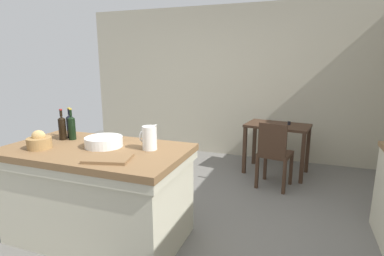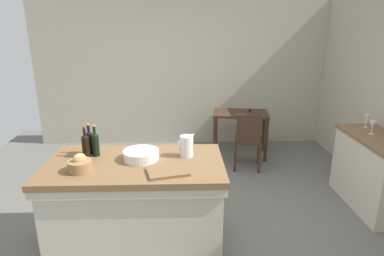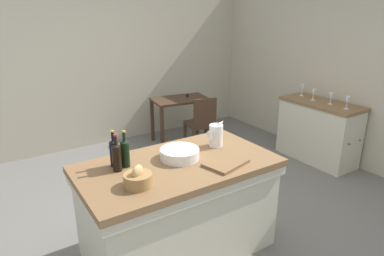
{
  "view_description": "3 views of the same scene",
  "coord_description": "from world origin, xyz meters",
  "px_view_note": "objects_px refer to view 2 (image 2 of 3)",
  "views": [
    {
      "loc": [
        1.25,
        -2.65,
        1.67
      ],
      "look_at": [
        0.08,
        0.55,
        0.91
      ],
      "focal_mm": 28.16,
      "sensor_mm": 36.0,
      "label": 1
    },
    {
      "loc": [
        -0.05,
        -3.37,
        2.14
      ],
      "look_at": [
        0.08,
        0.46,
        0.94
      ],
      "focal_mm": 30.63,
      "sensor_mm": 36.0,
      "label": 2
    },
    {
      "loc": [
        -1.83,
        -2.75,
        2.13
      ],
      "look_at": [
        0.2,
        0.38,
        0.83
      ],
      "focal_mm": 31.71,
      "sensor_mm": 36.0,
      "label": 3
    }
  ],
  "objects_px": {
    "pitcher": "(187,146)",
    "wine_bottle_dark": "(95,144)",
    "side_cabinet": "(373,172)",
    "wash_bowl": "(141,155)",
    "wine_bottle_green": "(86,145)",
    "writing_desk": "(241,120)",
    "wine_glass_right": "(367,119)",
    "wine_bottle_amber": "(90,142)",
    "wine_glass_middle": "(373,125)",
    "cutting_board": "(168,171)",
    "wooden_chair": "(248,139)",
    "island_table": "(137,200)",
    "bread_basket": "(80,165)"
  },
  "relations": [
    {
      "from": "writing_desk",
      "to": "side_cabinet",
      "type": "bearing_deg",
      "value": -52.58
    },
    {
      "from": "wine_bottle_amber",
      "to": "wine_glass_middle",
      "type": "height_order",
      "value": "wine_bottle_amber"
    },
    {
      "from": "side_cabinet",
      "to": "wine_bottle_dark",
      "type": "height_order",
      "value": "wine_bottle_dark"
    },
    {
      "from": "island_table",
      "to": "wine_bottle_dark",
      "type": "xyz_separation_m",
      "value": [
        -0.4,
        0.17,
        0.54
      ]
    },
    {
      "from": "writing_desk",
      "to": "wine_glass_right",
      "type": "height_order",
      "value": "wine_glass_right"
    },
    {
      "from": "island_table",
      "to": "pitcher",
      "type": "height_order",
      "value": "pitcher"
    },
    {
      "from": "side_cabinet",
      "to": "wine_bottle_green",
      "type": "relative_size",
      "value": 3.75
    },
    {
      "from": "wine_bottle_dark",
      "to": "wine_bottle_green",
      "type": "distance_m",
      "value": 0.09
    },
    {
      "from": "writing_desk",
      "to": "wine_bottle_green",
      "type": "bearing_deg",
      "value": -131.06
    },
    {
      "from": "side_cabinet",
      "to": "wine_glass_right",
      "type": "distance_m",
      "value": 0.69
    },
    {
      "from": "side_cabinet",
      "to": "island_table",
      "type": "bearing_deg",
      "value": -167.09
    },
    {
      "from": "wine_glass_middle",
      "to": "bread_basket",
      "type": "bearing_deg",
      "value": -163.3
    },
    {
      "from": "wooden_chair",
      "to": "wine_bottle_amber",
      "type": "xyz_separation_m",
      "value": [
        -1.93,
        -1.52,
        0.53
      ]
    },
    {
      "from": "wash_bowl",
      "to": "bread_basket",
      "type": "bearing_deg",
      "value": -153.71
    },
    {
      "from": "wooden_chair",
      "to": "wine_bottle_amber",
      "type": "bearing_deg",
      "value": -141.79
    },
    {
      "from": "side_cabinet",
      "to": "writing_desk",
      "type": "bearing_deg",
      "value": 127.42
    },
    {
      "from": "cutting_board",
      "to": "wine_bottle_amber",
      "type": "xyz_separation_m",
      "value": [
        -0.8,
        0.48,
        0.11
      ]
    },
    {
      "from": "wine_bottle_dark",
      "to": "side_cabinet",
      "type": "bearing_deg",
      "value": 8.27
    },
    {
      "from": "island_table",
      "to": "wine_glass_right",
      "type": "bearing_deg",
      "value": 20.35
    },
    {
      "from": "pitcher",
      "to": "wine_bottle_dark",
      "type": "relative_size",
      "value": 0.8
    },
    {
      "from": "wine_bottle_amber",
      "to": "wine_glass_middle",
      "type": "distance_m",
      "value": 3.25
    },
    {
      "from": "writing_desk",
      "to": "wine_glass_middle",
      "type": "xyz_separation_m",
      "value": [
        1.29,
        -1.58,
        0.37
      ]
    },
    {
      "from": "wine_bottle_green",
      "to": "wine_glass_right",
      "type": "xyz_separation_m",
      "value": [
        3.3,
        0.91,
        -0.02
      ]
    },
    {
      "from": "side_cabinet",
      "to": "wine_bottle_dark",
      "type": "distance_m",
      "value": 3.24
    },
    {
      "from": "writing_desk",
      "to": "pitcher",
      "type": "bearing_deg",
      "value": -112.98
    },
    {
      "from": "bread_basket",
      "to": "wine_glass_right",
      "type": "distance_m",
      "value": 3.49
    },
    {
      "from": "wooden_chair",
      "to": "bread_basket",
      "type": "bearing_deg",
      "value": -134.56
    },
    {
      "from": "bread_basket",
      "to": "wine_bottle_green",
      "type": "relative_size",
      "value": 0.68
    },
    {
      "from": "side_cabinet",
      "to": "wash_bowl",
      "type": "xyz_separation_m",
      "value": [
        -2.7,
        -0.57,
        0.49
      ]
    },
    {
      "from": "side_cabinet",
      "to": "wash_bowl",
      "type": "height_order",
      "value": "wash_bowl"
    },
    {
      "from": "wine_bottle_dark",
      "to": "wine_glass_right",
      "type": "relative_size",
      "value": 1.88
    },
    {
      "from": "wash_bowl",
      "to": "wine_glass_right",
      "type": "relative_size",
      "value": 2.04
    },
    {
      "from": "wooden_chair",
      "to": "bread_basket",
      "type": "height_order",
      "value": "bread_basket"
    },
    {
      "from": "side_cabinet",
      "to": "writing_desk",
      "type": "height_order",
      "value": "side_cabinet"
    },
    {
      "from": "island_table",
      "to": "side_cabinet",
      "type": "relative_size",
      "value": 1.45
    },
    {
      "from": "writing_desk",
      "to": "wine_glass_middle",
      "type": "relative_size",
      "value": 5.92
    },
    {
      "from": "cutting_board",
      "to": "writing_desk",
      "type": "bearing_deg",
      "value": 66.71
    },
    {
      "from": "wash_bowl",
      "to": "wine_bottle_green",
      "type": "relative_size",
      "value": 1.1
    },
    {
      "from": "side_cabinet",
      "to": "pitcher",
      "type": "height_order",
      "value": "pitcher"
    },
    {
      "from": "wash_bowl",
      "to": "bread_basket",
      "type": "xyz_separation_m",
      "value": [
        -0.51,
        -0.25,
        0.01
      ]
    },
    {
      "from": "pitcher",
      "to": "bread_basket",
      "type": "xyz_separation_m",
      "value": [
        -0.95,
        -0.32,
        -0.05
      ]
    },
    {
      "from": "cutting_board",
      "to": "wine_glass_right",
      "type": "distance_m",
      "value": 2.81
    },
    {
      "from": "writing_desk",
      "to": "wine_bottle_amber",
      "type": "bearing_deg",
      "value": -132.12
    },
    {
      "from": "writing_desk",
      "to": "wine_bottle_amber",
      "type": "height_order",
      "value": "wine_bottle_amber"
    },
    {
      "from": "wooden_chair",
      "to": "wine_bottle_green",
      "type": "bearing_deg",
      "value": -140.27
    },
    {
      "from": "island_table",
      "to": "wooden_chair",
      "type": "relative_size",
      "value": 1.87
    },
    {
      "from": "wash_bowl",
      "to": "wine_glass_right",
      "type": "xyz_separation_m",
      "value": [
        2.76,
        0.98,
        0.06
      ]
    },
    {
      "from": "wooden_chair",
      "to": "pitcher",
      "type": "distance_m",
      "value": 1.95
    },
    {
      "from": "wooden_chair",
      "to": "wine_glass_middle",
      "type": "xyz_separation_m",
      "value": [
        1.27,
        -0.99,
        0.51
      ]
    },
    {
      "from": "cutting_board",
      "to": "wine_glass_right",
      "type": "height_order",
      "value": "wine_glass_right"
    }
  ]
}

